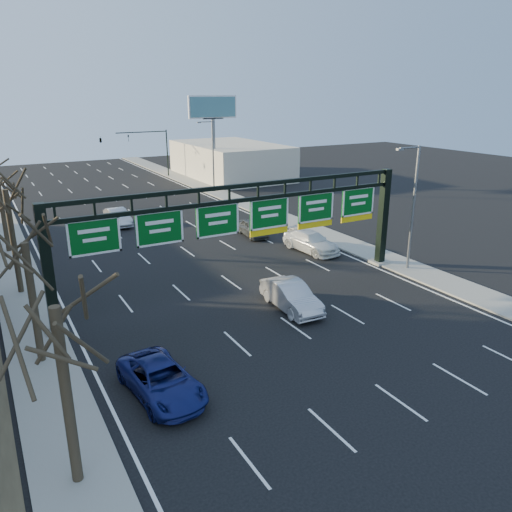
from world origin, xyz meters
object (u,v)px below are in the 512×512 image
car_blue_suv (161,380)px  car_silver_sedan (291,296)px  sign_gantry (246,223)px  car_white_wagon (311,242)px

car_blue_suv → car_silver_sedan: 10.93m
sign_gantry → car_silver_sedan: (1.03, -3.71, -3.79)m
car_silver_sedan → car_white_wagon: car_silver_sedan is taller
sign_gantry → car_white_wagon: (8.77, 5.14, -3.83)m
car_white_wagon → car_silver_sedan: bearing=-137.4°
car_silver_sedan → sign_gantry: bearing=108.8°
sign_gantry → car_blue_suv: sign_gantry is taller
sign_gantry → car_blue_suv: size_ratio=4.69×
sign_gantry → car_blue_suv: bearing=-135.9°
sign_gantry → car_silver_sedan: bearing=-74.4°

